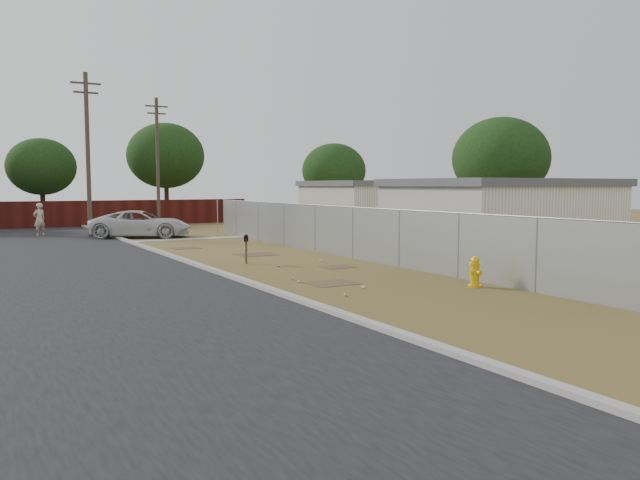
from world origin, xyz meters
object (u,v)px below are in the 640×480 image
mailbox (246,241)px  pickup_truck (141,224)px  fire_hydrant (475,272)px  pedestrian (39,220)px

mailbox → pickup_truck: size_ratio=0.20×
fire_hydrant → pickup_truck: size_ratio=0.17×
mailbox → pedestrian: (-5.22, 17.38, 0.09)m
pickup_truck → mailbox: bearing=-152.6°
mailbox → pickup_truck: bearing=92.1°
pickup_truck → fire_hydrant: bearing=-144.2°
pickup_truck → pedestrian: pedestrian is taller
mailbox → pickup_truck: pickup_truck is taller
mailbox → pickup_truck: 13.55m
fire_hydrant → pedestrian: pedestrian is taller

